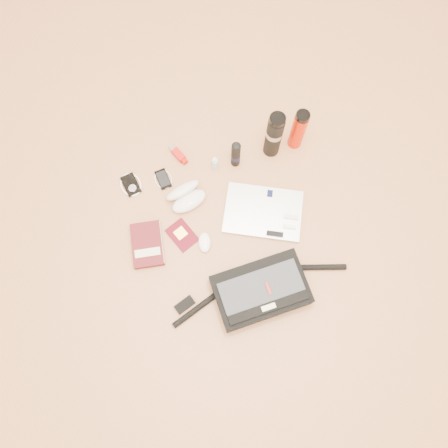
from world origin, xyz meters
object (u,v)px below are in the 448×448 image
(laptop, at_px, (263,212))
(book, at_px, (148,245))
(messenger_bag, at_px, (260,291))
(thermos_black, at_px, (274,135))
(thermos_red, at_px, (298,130))

(laptop, height_order, book, book)
(messenger_bag, distance_m, thermos_black, 0.71)
(messenger_bag, xyz_separation_m, book, (-0.42, 0.35, -0.03))
(thermos_black, height_order, thermos_red, thermos_black)
(thermos_black, bearing_deg, book, -156.29)
(book, bearing_deg, messenger_bag, -31.84)
(messenger_bag, relative_size, thermos_red, 3.14)
(laptop, distance_m, book, 0.55)
(messenger_bag, height_order, thermos_red, thermos_red)
(laptop, bearing_deg, messenger_bag, -86.16)
(laptop, height_order, thermos_red, thermos_red)
(laptop, height_order, thermos_black, thermos_black)
(messenger_bag, distance_m, laptop, 0.37)
(book, bearing_deg, thermos_black, 31.21)
(thermos_black, bearing_deg, laptop, -114.31)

